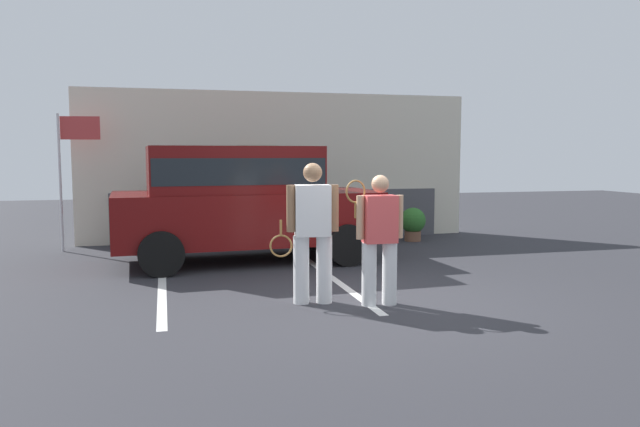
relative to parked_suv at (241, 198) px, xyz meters
The scene contains 9 objects.
ground_plane 3.78m from the parked_suv, 70.03° to the right, with size 40.00×40.00×0.00m, color #2D2D33.
parking_stripe_0 2.61m from the parked_suv, 126.34° to the right, with size 0.12×4.40×0.01m, color silver.
parking_stripe_1 2.50m from the parked_suv, 58.17° to the right, with size 0.12×4.40×0.01m, color silver.
house_frontage 3.05m from the parked_suv, 66.09° to the left, with size 8.77×0.40×3.29m.
parked_suv is the anchor object (origin of this frame).
tennis_player_man 3.30m from the parked_suv, 81.34° to the right, with size 0.91×0.33×1.80m.
tennis_player_woman 3.80m from the parked_suv, 70.09° to the right, with size 0.76×0.27×1.65m.
potted_plant_by_porch 4.37m from the parked_suv, 22.41° to the left, with size 0.56×0.56×0.74m.
flag_pole 3.75m from the parked_suv, 146.92° to the left, with size 0.80×0.12×2.70m.
Camera 1 is at (-2.56, -7.32, 1.91)m, focal length 34.01 mm.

